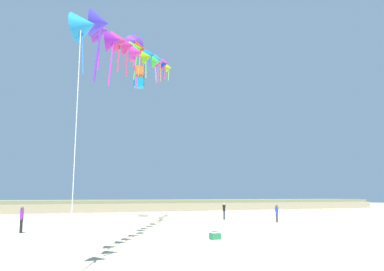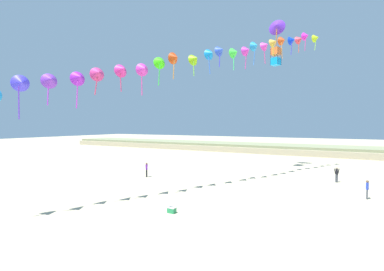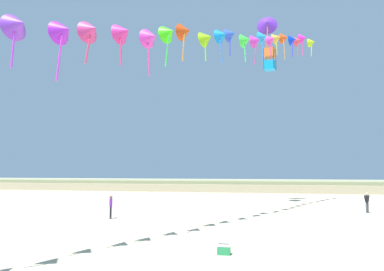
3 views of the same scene
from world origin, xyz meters
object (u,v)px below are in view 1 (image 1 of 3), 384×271
(person_near_right, at_px, (22,218))
(person_mid_center, at_px, (224,210))
(person_near_left, at_px, (277,212))
(large_kite_low_lead, at_px, (139,77))
(beach_cooler, at_px, (215,236))
(large_kite_mid_trail, at_px, (135,42))

(person_near_right, relative_size, person_mid_center, 1.00)
(person_near_left, relative_size, person_mid_center, 0.93)
(person_near_right, bearing_deg, person_near_left, 3.69)
(large_kite_low_lead, bearing_deg, person_near_right, -133.15)
(person_mid_center, bearing_deg, beach_cooler, -122.34)
(person_near_right, distance_m, person_mid_center, 21.42)
(person_near_left, xyz_separation_m, person_mid_center, (-2.11, 6.04, 0.07))
(person_near_left, bearing_deg, person_near_right, -176.31)
(person_near_left, xyz_separation_m, person_near_right, (-22.19, -1.43, 0.07))
(person_near_left, distance_m, person_mid_center, 6.40)
(person_mid_center, relative_size, beach_cooler, 3.00)
(person_near_left, relative_size, person_near_right, 0.93)
(person_near_left, height_order, person_near_right, person_near_right)
(beach_cooler, bearing_deg, person_near_left, 40.03)
(large_kite_low_lead, height_order, beach_cooler, large_kite_low_lead)
(person_near_left, xyz_separation_m, beach_cooler, (-12.68, -10.65, -0.72))
(person_near_right, distance_m, large_kite_mid_trail, 27.23)
(person_near_right, xyz_separation_m, person_mid_center, (20.08, 7.47, -0.00))
(person_near_right, xyz_separation_m, large_kite_mid_trail, (12.25, 14.51, 19.51))
(person_mid_center, bearing_deg, large_kite_mid_trail, 138.00)
(large_kite_low_lead, height_order, large_kite_mid_trail, large_kite_mid_trail)
(person_near_right, relative_size, large_kite_low_lead, 0.72)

